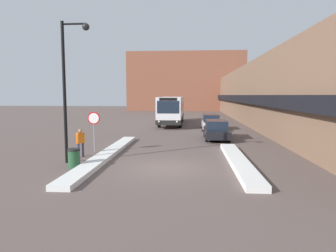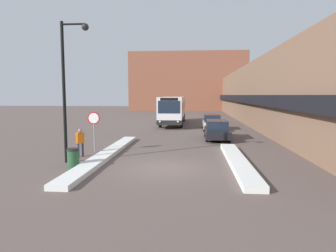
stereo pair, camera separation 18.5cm
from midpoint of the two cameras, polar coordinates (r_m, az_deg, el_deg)
ground_plane at (r=14.49m, az=-0.77°, el=-8.04°), size 160.00×160.00×0.00m
building_row_right at (r=38.99m, az=17.34°, el=5.72°), size 5.50×60.00×7.10m
building_backdrop_far at (r=69.34m, az=3.34°, el=8.37°), size 26.00×8.00×12.98m
snow_bank_left at (r=17.60m, az=-11.81°, el=-5.28°), size 0.90×12.80×0.23m
snow_bank_right at (r=15.72m, az=12.90°, el=-6.57°), size 0.90×9.29×0.27m
city_bus at (r=35.89m, az=0.59°, el=3.19°), size 2.57×12.16×3.27m
parked_car_front at (r=24.09m, az=8.94°, el=-0.71°), size 1.85×4.77×1.50m
parked_car_middle at (r=30.64m, az=7.97°, el=0.73°), size 1.81×4.72×1.54m
stop_sign at (r=18.69m, az=-14.20°, el=0.55°), size 0.76×0.08×2.48m
street_lamp at (r=16.08m, az=-18.66°, el=8.71°), size 1.46×0.36×7.14m
pedestrian at (r=17.64m, az=-16.62°, el=-2.60°), size 0.41×0.46×1.59m
trash_bin at (r=15.11m, az=-17.81°, el=-5.88°), size 0.59×0.59×0.95m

